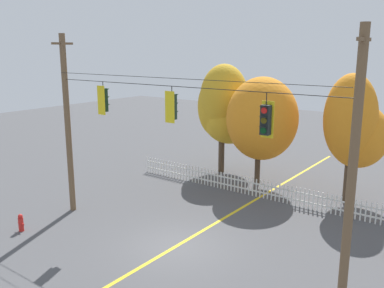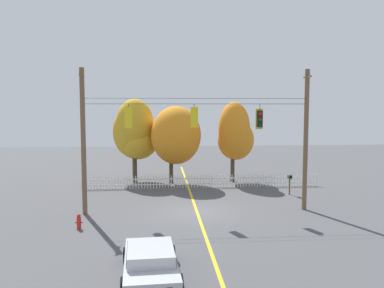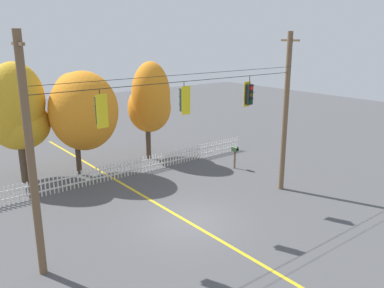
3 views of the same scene
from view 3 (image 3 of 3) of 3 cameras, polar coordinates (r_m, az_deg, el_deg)
The scene contains 11 objects.
ground at distance 18.44m, azimuth -0.63°, elevation -11.04°, with size 80.00×80.00×0.00m, color #4C4C4F.
lane_centerline_stripe at distance 18.44m, azimuth -0.63°, elevation -11.03°, with size 0.16×36.00×0.01m, color gold.
signal_support_span at distance 16.98m, azimuth -0.67°, elevation 2.00°, with size 13.28×1.10×8.38m.
traffic_signal_eastbound_side at distance 14.69m, azimuth -12.93°, elevation 4.69°, with size 0.43×0.38×1.39m.
traffic_signal_southbound_primary at distance 16.62m, azimuth -1.12°, elevation 6.33°, with size 0.43×0.38×1.35m.
traffic_signal_northbound_primary at distance 19.21m, azimuth 8.15°, elevation 7.05°, with size 0.43×0.38×1.48m.
white_picket_fence at distance 24.24m, azimuth -8.95°, elevation -3.38°, with size 18.13×0.06×0.98m.
autumn_maple_near_fence at distance 24.27m, azimuth -23.97°, elevation 4.27°, with size 3.64×3.25×6.83m.
autumn_maple_mid at distance 24.15m, azimuth -15.55°, elevation 4.72°, with size 3.98×3.91×6.24m.
autumn_oak_far_east at distance 26.64m, azimuth -5.99°, elevation 6.01°, with size 3.04×3.16×6.58m.
roadside_mailbox at distance 25.18m, azimuth 6.17°, elevation -0.92°, with size 0.25×0.44×1.45m.
Camera 3 is at (-10.09, -13.09, 8.19)m, focal length 37.29 mm.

